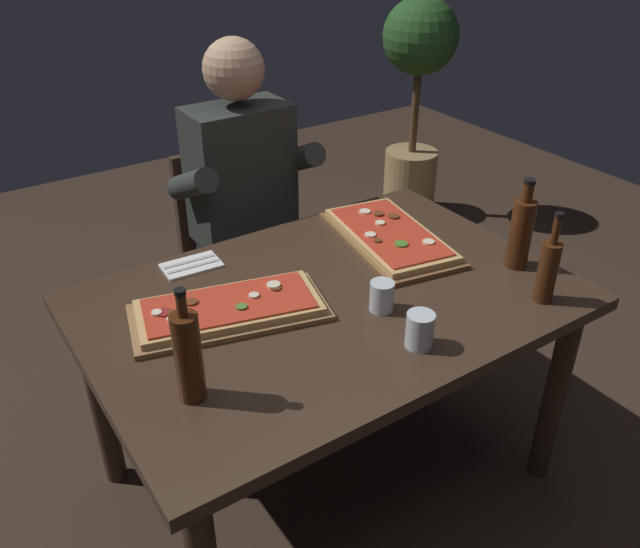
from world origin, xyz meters
TOP-DOWN VIEW (x-y plane):
  - ground_plane at (0.00, 0.00)m, footprint 6.40×6.40m
  - dining_table at (0.00, 0.00)m, footprint 1.40×0.96m
  - pizza_rectangular_front at (-0.29, 0.07)m, footprint 0.59×0.38m
  - pizza_rectangular_left at (0.36, 0.17)m, footprint 0.37×0.57m
  - wine_bottle_dark at (-0.51, -0.18)m, footprint 0.06×0.06m
  - oil_bottle_amber at (0.59, -0.18)m, footprint 0.07×0.07m
  - vinegar_bottle_green at (0.50, -0.36)m, footprint 0.06×0.06m
  - tumbler_near_camera at (0.06, -0.33)m, footprint 0.07×0.07m
  - tumbler_far_side at (0.08, -0.14)m, footprint 0.07×0.07m
  - napkin_cutlery_set at (-0.27, 0.38)m, footprint 0.19×0.12m
  - diner_chair at (0.12, 0.86)m, footprint 0.44×0.44m
  - seated_diner at (0.12, 0.74)m, footprint 0.53×0.41m
  - potted_plant_corner at (1.62, 1.48)m, footprint 0.42×0.42m

SIDE VIEW (x-z plane):
  - ground_plane at x=0.00m, z-range 0.00..0.00m
  - diner_chair at x=0.12m, z-range 0.05..0.92m
  - dining_table at x=0.00m, z-range 0.27..1.01m
  - seated_diner at x=0.12m, z-range 0.08..1.41m
  - napkin_cutlery_set at x=-0.27m, z-range 0.74..0.75m
  - potted_plant_corner at x=1.62m, z-range 0.12..1.39m
  - pizza_rectangular_front at x=-0.29m, z-range 0.73..0.78m
  - pizza_rectangular_left at x=0.36m, z-range 0.73..0.78m
  - tumbler_far_side at x=0.08m, z-range 0.73..0.82m
  - tumbler_near_camera at x=0.06m, z-range 0.74..0.84m
  - vinegar_bottle_green at x=0.50m, z-range 0.70..0.98m
  - oil_bottle_amber at x=0.59m, z-range 0.71..1.01m
  - wine_bottle_dark at x=-0.51m, z-range 0.71..1.01m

